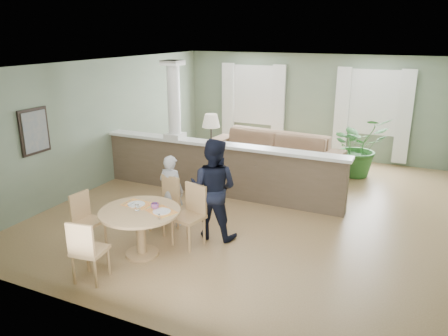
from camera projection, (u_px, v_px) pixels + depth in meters
The scene contains 12 objects.
ground at pixel (255, 205), 8.56m from camera, with size 8.00×8.00×0.00m, color tan.
room_shell at pixel (267, 108), 8.57m from camera, with size 7.02×8.02×2.71m.
pony_wall at pixel (214, 161), 8.92m from camera, with size 5.32×0.38×2.70m.
sofa at pixel (270, 154), 10.26m from camera, with size 3.29×1.29×0.96m, color #7F6345.
houseplant at pixel (359, 146), 10.10m from camera, with size 1.27×1.10×1.41m, color #2A6026.
dining_table at pixel (141, 219), 6.49m from camera, with size 1.20×1.20×0.82m.
chair_far_boy at pixel (166, 201), 7.39m from camera, with size 0.50×0.50×0.92m.
chair_far_man at pixel (191, 212), 6.87m from camera, with size 0.52×0.52×0.97m.
chair_near at pixel (86, 249), 5.78m from camera, with size 0.47×0.47×0.91m.
chair_side at pixel (86, 217), 6.80m from camera, with size 0.44×0.44×0.88m.
child_person at pixel (171, 191), 7.51m from camera, with size 0.46×0.30×1.26m, color #A8A8AD.
man_person at pixel (213, 189), 7.02m from camera, with size 0.81×0.63×1.67m, color black.
Camera 1 is at (2.81, -7.46, 3.27)m, focal length 35.00 mm.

